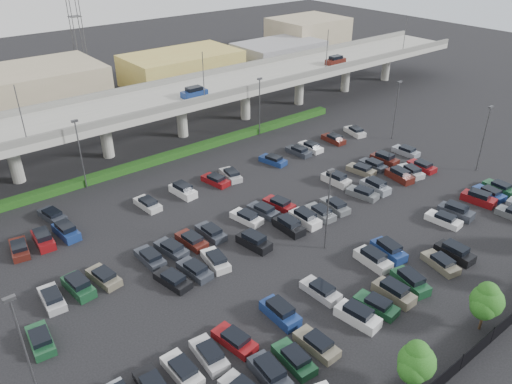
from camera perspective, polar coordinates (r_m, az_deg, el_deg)
ground at (r=64.28m, az=2.76°, el=-3.20°), size 280.00×280.00×0.00m
overpass at (r=85.49m, az=-11.63°, el=9.79°), size 150.00×13.00×15.80m
hedge at (r=82.15m, az=-8.79°, el=4.42°), size 66.00×1.60×1.10m
fence at (r=50.78m, az=24.77°, el=-15.27°), size 70.00×0.10×2.00m
tree_row at (r=50.06m, az=24.34°, el=-11.88°), size 65.07×3.66×5.94m
parked_cars at (r=60.24m, az=4.22°, el=-4.97°), size 63.14×41.67×1.67m
light_poles at (r=60.24m, az=-1.31°, el=1.32°), size 66.90×48.38×10.30m
distant_buildings at (r=117.39m, az=-13.05°, el=13.18°), size 138.00×24.00×9.00m
comm_tower at (r=122.88m, az=-20.07°, el=18.62°), size 2.40×2.40×30.00m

